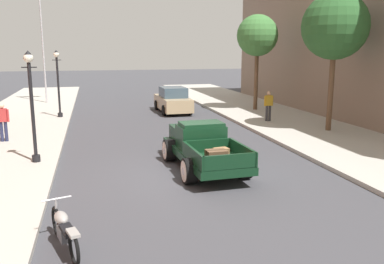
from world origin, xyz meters
TOP-DOWN VIEW (x-y plane):
  - ground_plane at (0.00, 0.00)m, footprint 140.00×140.00m
  - sidewalk_right at (7.25, 0.00)m, footprint 5.50×64.00m
  - hotrod_truck_dark_green at (0.40, 0.47)m, footprint 2.32×5.00m
  - motorcycle_parked at (-3.88, -4.60)m, footprint 0.82×2.05m
  - car_background_tan at (1.88, 13.08)m, footprint 1.96×4.34m
  - pedestrian_sidewalk_left at (-6.96, 5.77)m, footprint 0.53×0.22m
  - pedestrian_sidewalk_right at (6.18, 7.75)m, footprint 0.53×0.22m
  - street_lamp_near at (-5.22, 2.02)m, footprint 0.50×0.32m
  - street_lamp_far at (-5.08, 11.95)m, footprint 0.50×0.32m
  - flagpole at (-6.29, 19.14)m, footprint 1.74×0.16m
  - street_tree_nearest at (7.96, 4.64)m, footprint 3.11×3.11m
  - street_tree_second at (7.21, 12.04)m, footprint 2.63×2.63m

SIDE VIEW (x-z plane):
  - ground_plane at x=0.00m, z-range 0.00..0.00m
  - sidewalk_right at x=7.25m, z-range 0.00..0.15m
  - motorcycle_parked at x=-3.88m, z-range -0.02..0.91m
  - hotrod_truck_dark_green at x=0.40m, z-range -0.04..1.54m
  - car_background_tan at x=1.88m, z-range -0.06..1.59m
  - pedestrian_sidewalk_left at x=-6.96m, z-range 0.26..1.91m
  - pedestrian_sidewalk_right at x=6.18m, z-range 0.26..1.91m
  - street_lamp_near at x=-5.22m, z-range 0.46..4.31m
  - street_lamp_far at x=-5.08m, z-range 0.46..4.31m
  - street_tree_second at x=7.21m, z-range 1.83..7.91m
  - street_tree_nearest at x=7.96m, z-range 1.82..8.32m
  - flagpole at x=-6.29m, z-range 1.19..10.35m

